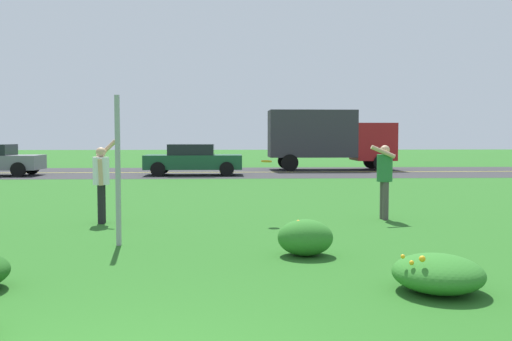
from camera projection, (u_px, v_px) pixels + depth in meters
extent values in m
plane|color=#26601E|center=(195.00, 200.00, 16.52)|extent=(120.00, 120.00, 0.00)
cube|color=#2D2D30|center=(210.00, 172.00, 29.00)|extent=(120.00, 8.71, 0.01)
cube|color=yellow|center=(210.00, 172.00, 29.00)|extent=(120.00, 0.16, 0.00)
ellipsoid|color=#2D7526|center=(438.00, 273.00, 6.79)|extent=(1.06, 1.14, 0.44)
sphere|color=gold|center=(412.00, 263.00, 6.53)|extent=(0.06, 0.06, 0.06)
sphere|color=gold|center=(451.00, 264.00, 6.75)|extent=(0.07, 0.07, 0.07)
sphere|color=gold|center=(410.00, 263.00, 6.80)|extent=(0.07, 0.07, 0.07)
sphere|color=gold|center=(403.00, 257.00, 6.62)|extent=(0.05, 0.05, 0.05)
sphere|color=gold|center=(422.00, 259.00, 6.46)|extent=(0.07, 0.07, 0.07)
ellipsoid|color=#2D7526|center=(305.00, 238.00, 8.85)|extent=(0.85, 0.76, 0.56)
sphere|color=orange|center=(284.00, 234.00, 9.01)|extent=(0.06, 0.06, 0.06)
sphere|color=orange|center=(315.00, 231.00, 8.73)|extent=(0.07, 0.07, 0.07)
sphere|color=orange|center=(299.00, 228.00, 8.91)|extent=(0.08, 0.08, 0.08)
sphere|color=orange|center=(298.00, 222.00, 8.80)|extent=(0.06, 0.06, 0.06)
sphere|color=orange|center=(296.00, 226.00, 8.83)|extent=(0.08, 0.08, 0.08)
sphere|color=orange|center=(299.00, 225.00, 8.96)|extent=(0.06, 0.06, 0.06)
sphere|color=orange|center=(308.00, 224.00, 8.73)|extent=(0.08, 0.08, 0.08)
cube|color=#93969B|center=(118.00, 171.00, 9.62)|extent=(0.07, 0.10, 2.51)
cylinder|color=silver|center=(101.00, 171.00, 12.08)|extent=(0.34, 0.34, 0.58)
sphere|color=tan|center=(101.00, 152.00, 12.06)|extent=(0.21, 0.21, 0.21)
cylinder|color=black|center=(102.00, 203.00, 12.21)|extent=(0.14, 0.14, 0.82)
cylinder|color=black|center=(101.00, 204.00, 12.04)|extent=(0.14, 0.14, 0.82)
cylinder|color=tan|center=(106.00, 150.00, 12.26)|extent=(0.46, 0.11, 0.44)
cylinder|color=tan|center=(100.00, 172.00, 11.89)|extent=(0.11, 0.10, 0.55)
cylinder|color=#287038|center=(385.00, 168.00, 12.65)|extent=(0.34, 0.34, 0.59)
sphere|color=tan|center=(385.00, 150.00, 12.62)|extent=(0.21, 0.21, 0.21)
cylinder|color=#4C4742|center=(385.00, 201.00, 12.61)|extent=(0.14, 0.14, 0.84)
cylinder|color=#4C4742|center=(383.00, 200.00, 12.77)|extent=(0.14, 0.14, 0.84)
cylinder|color=tan|center=(383.00, 152.00, 12.42)|extent=(0.55, 0.12, 0.30)
cylinder|color=tan|center=(381.00, 168.00, 12.84)|extent=(0.11, 0.10, 0.56)
cylinder|color=orange|center=(267.00, 161.00, 12.14)|extent=(0.23, 0.23, 0.06)
torus|color=orange|center=(267.00, 162.00, 12.14)|extent=(0.23, 0.23, 0.06)
cylinder|color=black|center=(32.00, 167.00, 27.52)|extent=(0.66, 0.22, 0.66)
cylinder|color=black|center=(18.00, 170.00, 25.74)|extent=(0.66, 0.22, 0.66)
cube|color=#194C2D|center=(194.00, 162.00, 26.98)|extent=(4.50, 1.82, 0.66)
cube|color=black|center=(191.00, 150.00, 26.94)|extent=(2.10, 1.64, 0.52)
cylinder|color=black|center=(227.00, 167.00, 27.95)|extent=(0.66, 0.22, 0.66)
cylinder|color=black|center=(227.00, 169.00, 26.18)|extent=(0.66, 0.22, 0.66)
cylinder|color=black|center=(162.00, 167.00, 27.81)|extent=(0.66, 0.22, 0.66)
cylinder|color=black|center=(158.00, 169.00, 26.03)|extent=(0.66, 0.22, 0.66)
cube|color=maroon|center=(373.00, 142.00, 31.28)|extent=(2.10, 2.30, 2.00)
cube|color=#333338|center=(312.00, 134.00, 31.10)|extent=(4.60, 2.30, 2.50)
cylinder|color=black|center=(371.00, 161.00, 32.45)|extent=(0.88, 0.26, 0.88)
cylinder|color=black|center=(382.00, 163.00, 30.26)|extent=(0.88, 0.26, 0.88)
cylinder|color=black|center=(286.00, 161.00, 32.22)|extent=(0.88, 0.26, 0.88)
cylinder|color=black|center=(290.00, 163.00, 30.03)|extent=(0.88, 0.26, 0.88)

